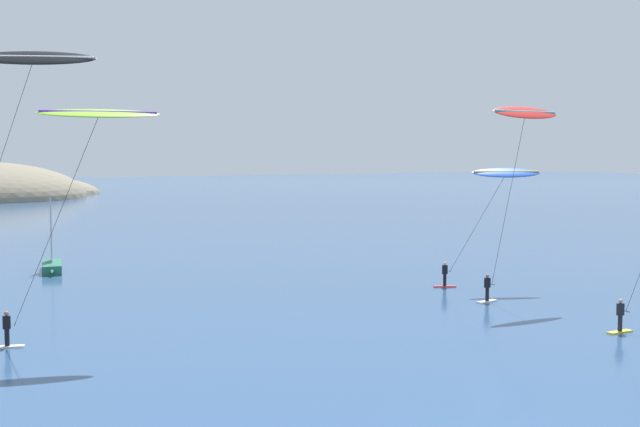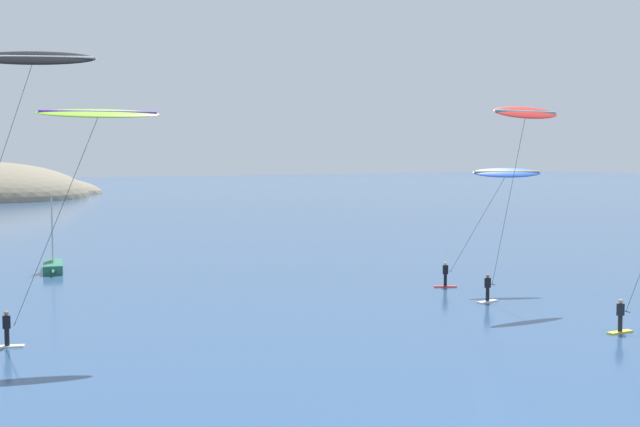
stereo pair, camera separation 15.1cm
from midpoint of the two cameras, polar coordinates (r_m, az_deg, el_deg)
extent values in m
cube|color=#23664C|center=(64.54, -18.39, -3.62)|extent=(2.32, 4.98, 0.70)
cone|color=#23664C|center=(62.16, -18.40, -3.91)|extent=(1.08, 2.25, 0.67)
cylinder|color=#B2B2B7|center=(63.92, -18.45, -1.12)|extent=(0.12, 0.12, 5.00)
pyramid|color=white|center=(64.84, -18.44, -1.20)|extent=(0.43, 1.78, 4.25)
cylinder|color=#A5A5AD|center=(65.06, -18.40, -3.02)|extent=(0.43, 1.78, 0.08)
cube|color=silver|center=(40.25, -21.25, -8.80)|extent=(1.55, 0.85, 0.08)
cylinder|color=black|center=(40.16, -21.27, -8.19)|extent=(0.22, 0.22, 0.80)
cube|color=black|center=(40.02, -21.30, -7.21)|extent=(0.38, 0.27, 0.60)
sphere|color=#9E7051|center=(39.94, -21.31, -6.62)|extent=(0.22, 0.22, 0.22)
cylinder|color=black|center=(40.01, -20.79, -7.37)|extent=(0.16, 0.54, 0.04)
ellipsoid|color=#8CD12D|center=(39.16, -15.36, 6.88)|extent=(5.80, 2.60, 0.61)
cylinder|color=#722DD1|center=(39.16, -15.36, 6.95)|extent=(5.25, 1.37, 0.16)
cylinder|color=#333338|center=(39.24, -18.10, -0.40)|extent=(3.87, 0.92, 9.68)
cube|color=red|center=(54.82, 8.98, -5.14)|extent=(1.52, 1.04, 0.08)
cylinder|color=black|center=(54.75, 8.98, -4.69)|extent=(0.22, 0.22, 0.80)
cube|color=black|center=(54.64, 8.99, -3.96)|extent=(0.39, 0.32, 0.60)
sphere|color=beige|center=(54.58, 8.99, -3.53)|extent=(0.22, 0.22, 0.22)
cylinder|color=black|center=(54.75, 9.34, -4.08)|extent=(0.25, 0.52, 0.04)
ellipsoid|color=blue|center=(55.37, 13.21, 2.84)|extent=(4.82, 2.91, 0.78)
cylinder|color=gold|center=(55.37, 13.21, 2.89)|extent=(4.21, 1.90, 0.16)
cylinder|color=#333338|center=(54.93, 11.29, -0.65)|extent=(3.53, 1.51, 6.54)
cube|color=yellow|center=(43.24, 20.64, -7.89)|extent=(1.50, 0.40, 0.08)
cylinder|color=black|center=(43.15, 20.66, -7.32)|extent=(0.22, 0.22, 0.80)
cube|color=black|center=(43.02, 20.68, -6.41)|extent=(0.36, 0.24, 0.60)
sphere|color=tan|center=(42.95, 20.70, -5.86)|extent=(0.22, 0.22, 0.22)
cylinder|color=black|center=(43.28, 21.02, -6.51)|extent=(0.11, 0.55, 0.04)
cube|color=silver|center=(49.76, 11.91, -6.14)|extent=(1.54, 0.62, 0.08)
cylinder|color=black|center=(49.68, 11.91, -5.64)|extent=(0.22, 0.22, 0.80)
cube|color=black|center=(49.57, 11.93, -4.84)|extent=(0.34, 0.20, 0.60)
sphere|color=#9E7051|center=(49.50, 11.93, -4.36)|extent=(0.22, 0.22, 0.22)
cylinder|color=black|center=(49.81, 12.23, -4.94)|extent=(0.04, 0.55, 0.04)
ellipsoid|color=red|center=(50.93, 14.51, 6.96)|extent=(5.10, 1.28, 0.94)
cylinder|color=#23D6DB|center=(50.94, 14.52, 7.02)|extent=(4.85, 0.17, 0.16)
cylinder|color=#333338|center=(50.10, 13.38, 1.02)|extent=(2.50, 0.03, 10.31)
ellipsoid|color=black|center=(43.39, -19.61, 10.37)|extent=(6.11, 3.50, 0.92)
cylinder|color=white|center=(43.39, -19.61, 10.44)|extent=(5.46, 2.54, 0.16)
camera|label=1|loc=(0.08, -89.90, 0.01)|focal=45.00mm
camera|label=2|loc=(0.08, 90.10, -0.01)|focal=45.00mm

